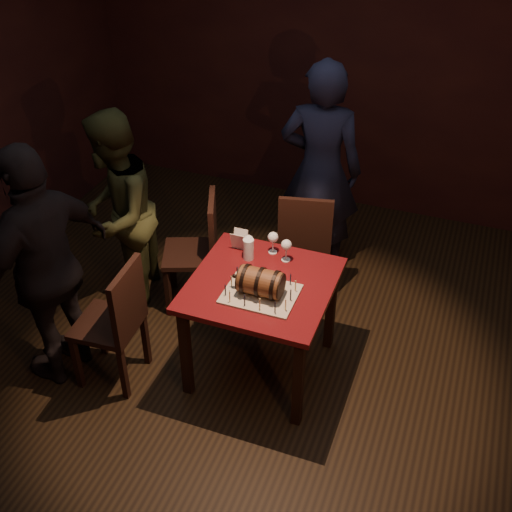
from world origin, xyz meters
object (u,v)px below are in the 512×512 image
chair_left_rear (200,246)px  chair_left_front (117,319)px  pub_table (262,296)px  person_left_front (47,268)px  chair_back (305,239)px  wine_glass_left (248,241)px  person_back (320,171)px  person_left_rear (117,214)px  wine_glass_mid (273,238)px  barrel_cake (261,282)px  wine_glass_right (286,246)px  pint_of_ale (248,250)px

chair_left_rear → chair_left_front: size_ratio=1.00×
pub_table → person_left_front: bearing=-160.3°
pub_table → chair_left_front: bearing=-154.0°
chair_back → chair_left_rear: bearing=-152.5°
pub_table → chair_left_rear: (-0.68, 0.53, -0.12)m
chair_left_front → wine_glass_left: bearing=45.0°
person_back → person_left_front: size_ratio=1.04×
person_left_rear → chair_left_rear: bearing=93.3°
chair_back → person_left_front: bearing=-133.7°
wine_glass_left → wine_glass_mid: (0.14, 0.09, -0.00)m
barrel_cake → wine_glass_left: size_ratio=2.03×
person_left_front → barrel_cake: bearing=116.0°
pub_table → wine_glass_mid: size_ratio=5.59×
person_back → person_left_rear: (-1.26, -0.98, -0.11)m
wine_glass_left → chair_left_front: 0.99m
chair_left_front → person_left_rear: bearing=118.6°
chair_left_rear → chair_left_front: bearing=-99.6°
wine_glass_right → chair_back: chair_back is taller
wine_glass_right → person_left_rear: size_ratio=0.10×
barrel_cake → wine_glass_right: barrel_cake is taller
pub_table → barrel_cake: (0.04, -0.12, 0.21)m
wine_glass_mid → person_left_rear: 1.22m
wine_glass_left → chair_back: 0.77m
wine_glass_left → person_left_front: (-1.09, -0.70, -0.01)m
wine_glass_left → chair_left_front: size_ratio=0.17×
person_back → barrel_cake: bearing=85.7°
chair_left_front → person_left_rear: (-0.42, 0.76, 0.26)m
chair_left_rear → person_left_rear: bearing=-162.7°
chair_left_front → pub_table: bearing=26.0°
wine_glass_left → pint_of_ale: bearing=-68.2°
wine_glass_right → chair_back: bearing=94.0°
wine_glass_mid → wine_glass_right: same height
chair_left_front → person_left_front: (-0.43, -0.04, 0.33)m
person_back → person_left_rear: size_ratio=1.14×
wine_glass_mid → chair_left_rear: (-0.64, 0.19, -0.34)m
wine_glass_mid → wine_glass_right: size_ratio=1.00×
wine_glass_mid → person_left_front: (-1.23, -0.79, -0.01)m
wine_glass_left → person_left_front: size_ratio=0.09×
person_back → person_left_front: person_back is taller
pint_of_ale → chair_left_rear: bearing=148.4°
pub_table → chair_left_rear: bearing=142.2°
barrel_cake → person_left_rear: bearing=160.1°
pint_of_ale → person_left_front: person_left_front is taller
chair_left_front → person_left_front: person_left_front is taller
wine_glass_left → person_back: person_back is taller
chair_back → person_back: 0.57m
pub_table → person_left_front: person_left_front is taller
wine_glass_right → person_back: (-0.07, 1.05, 0.02)m
barrel_cake → person_back: person_back is taller
chair_left_front → person_left_front: bearing=-174.0°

